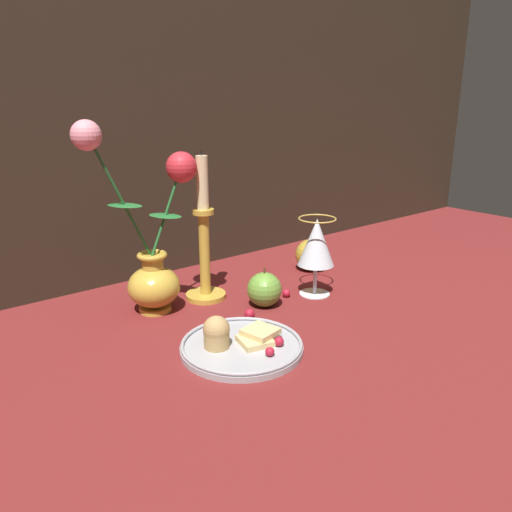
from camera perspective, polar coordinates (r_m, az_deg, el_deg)
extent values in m
plane|color=maroon|center=(0.95, 0.85, -6.83)|extent=(2.40, 2.40, 0.00)
cylinder|color=gold|center=(0.99, -11.42, -5.87)|extent=(0.06, 0.06, 0.01)
ellipsoid|color=gold|center=(0.98, -11.58, -3.44)|extent=(0.10, 0.10, 0.08)
cylinder|color=gold|center=(0.96, -11.74, -0.91)|extent=(0.04, 0.04, 0.03)
torus|color=gold|center=(0.96, -11.80, 0.08)|extent=(0.06, 0.06, 0.01)
cylinder|color=#23662D|center=(0.91, -15.14, 6.26)|extent=(0.11, 0.01, 0.23)
ellipsoid|color=#23662D|center=(0.92, -14.79, 5.61)|extent=(0.07, 0.08, 0.00)
sphere|color=pink|center=(0.88, -18.85, 12.93)|extent=(0.05, 0.05, 0.05)
cylinder|color=#23662D|center=(0.95, -10.17, 5.04)|extent=(0.08, 0.01, 0.16)
ellipsoid|color=#23662D|center=(0.95, -10.34, 4.54)|extent=(0.06, 0.08, 0.00)
sphere|color=red|center=(0.96, -8.52, 10.01)|extent=(0.06, 0.06, 0.06)
cylinder|color=#A3A3A8|center=(0.83, -1.64, -10.44)|extent=(0.20, 0.20, 0.01)
torus|color=#A3A3A8|center=(0.82, -1.65, -9.95)|extent=(0.20, 0.20, 0.01)
cylinder|color=tan|center=(0.81, -4.53, -9.33)|extent=(0.04, 0.04, 0.03)
sphere|color=tan|center=(0.81, -4.55, -8.34)|extent=(0.04, 0.04, 0.04)
cube|color=#DBBC7A|center=(0.83, -0.09, -9.68)|extent=(0.06, 0.06, 0.01)
cube|color=#DBBC7A|center=(0.83, 0.50, -8.65)|extent=(0.06, 0.06, 0.01)
sphere|color=#AD192D|center=(0.79, 1.59, -10.88)|extent=(0.01, 0.01, 0.01)
sphere|color=#AD192D|center=(0.82, 2.65, -9.73)|extent=(0.02, 0.02, 0.02)
sphere|color=#AD192D|center=(0.84, 1.13, -8.91)|extent=(0.02, 0.02, 0.02)
cylinder|color=silver|center=(1.06, 6.71, -4.24)|extent=(0.06, 0.06, 0.00)
cylinder|color=silver|center=(1.05, 6.77, -2.58)|extent=(0.01, 0.01, 0.06)
cone|color=silver|center=(1.03, 6.92, 1.60)|extent=(0.08, 0.08, 0.10)
cone|color=#E5CC66|center=(1.03, 6.90, 0.81)|extent=(0.07, 0.07, 0.07)
torus|color=gold|center=(1.01, 7.02, 4.26)|extent=(0.08, 0.08, 0.00)
cylinder|color=gold|center=(1.04, -5.75, -4.50)|extent=(0.08, 0.08, 0.01)
cylinder|color=gold|center=(1.01, -5.90, 0.16)|extent=(0.02, 0.02, 0.17)
cylinder|color=gold|center=(0.99, -6.06, 5.07)|extent=(0.04, 0.04, 0.01)
cylinder|color=beige|center=(0.98, -6.16, 8.32)|extent=(0.02, 0.02, 0.10)
cylinder|color=black|center=(0.97, -6.27, 11.64)|extent=(0.00, 0.00, 0.01)
sphere|color=#669938|center=(0.99, 0.96, -3.85)|extent=(0.07, 0.07, 0.07)
cylinder|color=#4C3319|center=(0.97, 0.97, -1.63)|extent=(0.00, 0.00, 0.01)
sphere|color=#B2932D|center=(1.20, 6.32, 0.13)|extent=(0.08, 0.08, 0.08)
cylinder|color=#4C3319|center=(1.19, 6.39, 2.17)|extent=(0.00, 0.00, 0.01)
sphere|color=#AD192D|center=(1.04, 3.48, -4.27)|extent=(0.02, 0.02, 0.02)
sphere|color=#AD192D|center=(0.94, -0.75, -6.64)|extent=(0.02, 0.02, 0.02)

